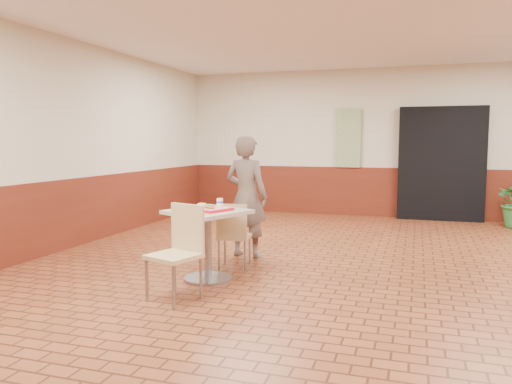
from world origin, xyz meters
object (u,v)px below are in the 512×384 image
(paper_cup, at_px, (220,202))
(main_table, at_px, (208,233))
(customer, at_px, (246,196))
(chair_main_front, at_px, (179,247))
(long_john_donut, at_px, (210,207))
(serving_tray, at_px, (207,209))
(ring_donut, at_px, (202,205))
(chair_main_back, at_px, (233,232))

(paper_cup, bearing_deg, main_table, -128.77)
(customer, relative_size, paper_cup, 18.26)
(chair_main_front, bearing_deg, long_john_donut, 103.63)
(long_john_donut, distance_m, paper_cup, 0.19)
(chair_main_front, xyz_separation_m, serving_tray, (0.00, 0.69, 0.28))
(ring_donut, bearing_deg, chair_main_back, 68.90)
(ring_donut, bearing_deg, paper_cup, 17.32)
(chair_main_back, relative_size, paper_cup, 9.01)
(long_john_donut, bearing_deg, serving_tray, 130.88)
(customer, bearing_deg, paper_cup, 102.06)
(customer, xyz_separation_m, serving_tray, (-0.04, -1.20, -0.01))
(ring_donut, distance_m, long_john_donut, 0.20)
(ring_donut, distance_m, paper_cup, 0.20)
(long_john_donut, bearing_deg, paper_cup, 77.99)
(serving_tray, bearing_deg, long_john_donut, -49.12)
(main_table, height_order, chair_main_front, chair_main_front)
(chair_main_back, distance_m, paper_cup, 0.60)
(chair_main_front, bearing_deg, customer, 107.68)
(main_table, xyz_separation_m, ring_donut, (-0.10, 0.06, 0.30))
(chair_main_back, bearing_deg, serving_tray, 72.10)
(chair_main_front, height_order, ring_donut, chair_main_front)
(chair_main_front, relative_size, customer, 0.57)
(chair_main_front, bearing_deg, chair_main_back, 104.55)
(chair_main_front, height_order, serving_tray, chair_main_front)
(main_table, height_order, ring_donut, ring_donut)
(ring_donut, bearing_deg, main_table, -32.36)
(chair_main_front, xyz_separation_m, ring_donut, (-0.10, 0.75, 0.32))
(customer, relative_size, long_john_donut, 11.78)
(main_table, distance_m, chair_main_front, 0.69)
(chair_main_back, distance_m, serving_tray, 0.66)
(chair_main_back, relative_size, ring_donut, 7.14)
(main_table, xyz_separation_m, chair_main_front, (-0.00, -0.69, -0.01))
(ring_donut, height_order, long_john_donut, long_john_donut)
(customer, distance_m, serving_tray, 1.20)
(serving_tray, bearing_deg, ring_donut, 147.64)
(main_table, bearing_deg, paper_cup, 51.23)
(ring_donut, bearing_deg, serving_tray, -32.36)
(chair_main_front, xyz_separation_m, long_john_donut, (0.06, 0.62, 0.32))
(customer, height_order, paper_cup, customer)
(customer, height_order, long_john_donut, customer)
(serving_tray, relative_size, ring_donut, 4.24)
(main_table, relative_size, chair_main_back, 0.98)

